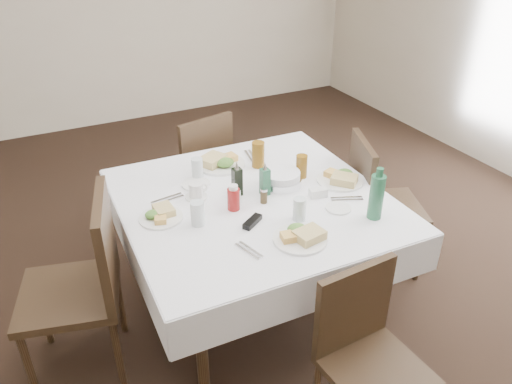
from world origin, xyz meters
TOP-DOWN VIEW (x-y plane):
  - ground_plane at (0.00, 0.00)m, footprint 7.00×7.00m
  - room_shell at (0.00, 0.00)m, footprint 6.04×7.04m
  - dining_table at (0.11, 0.05)m, footprint 1.48×1.48m
  - chair_north at (0.15, 1.03)m, footprint 0.52×0.52m
  - chair_south at (0.18, -0.92)m, footprint 0.43×0.43m
  - chair_east at (0.99, 0.04)m, footprint 0.58×0.58m
  - chair_west at (-0.84, -0.00)m, footprint 0.59×0.59m
  - meal_north at (0.10, 0.51)m, footprint 0.31×0.31m
  - meal_south at (0.14, -0.41)m, footprint 0.27×0.27m
  - meal_east at (0.66, -0.01)m, footprint 0.28×0.28m
  - meal_west at (-0.42, 0.09)m, footprint 0.23×0.23m
  - side_plate_a at (-0.12, 0.34)m, footprint 0.17×0.17m
  - side_plate_b at (0.47, -0.25)m, footprint 0.14×0.14m
  - water_n at (-0.08, 0.42)m, footprint 0.07×0.07m
  - water_s at (0.23, -0.25)m, footprint 0.07×0.07m
  - water_e at (0.51, 0.20)m, footprint 0.06×0.06m
  - water_w at (-0.26, -0.05)m, footprint 0.07×0.07m
  - iced_tea_a at (0.31, 0.40)m, footprint 0.08×0.08m
  - iced_tea_b at (0.48, 0.15)m, footprint 0.07×0.07m
  - bread_basket at (0.33, 0.13)m, footprint 0.25×0.25m
  - oil_cruet_dark at (0.05, 0.13)m, footprint 0.05×0.05m
  - oil_cruet_green at (0.19, 0.07)m, footprint 0.05×0.05m
  - ketchup_bottle at (-0.03, 0.00)m, footprint 0.07×0.07m
  - salt_shaker at (0.02, 0.06)m, footprint 0.03×0.03m
  - pepper_shaker at (0.14, -0.01)m, footprint 0.04×0.04m
  - coffee_mug at (-0.17, 0.21)m, footprint 0.14×0.12m
  - sunglasses at (-0.01, -0.18)m, footprint 0.14×0.11m
  - green_bottle at (0.59, -0.40)m, footprint 0.08×0.08m
  - sugar_caddy at (0.45, -0.09)m, footprint 0.11×0.07m
  - cutlery_n at (0.33, 0.55)m, footprint 0.07×0.18m
  - cutlery_s at (-0.13, -0.38)m, footprint 0.08×0.17m
  - cutlery_e at (0.57, -0.19)m, footprint 0.18×0.11m
  - cutlery_w at (-0.33, 0.25)m, footprint 0.19×0.07m

SIDE VIEW (x-z plane):
  - ground_plane at x=0.00m, z-range 0.00..0.00m
  - chair_south at x=0.18m, z-range 0.06..0.92m
  - chair_north at x=0.15m, z-range 0.07..0.98m
  - chair_east at x=0.99m, z-range 0.07..1.01m
  - chair_west at x=-0.84m, z-range 0.07..1.10m
  - dining_table at x=0.11m, z-range 0.31..1.07m
  - cutlery_s at x=-0.13m, z-range 0.76..0.77m
  - cutlery_n at x=0.33m, z-range 0.76..0.77m
  - cutlery_e at x=0.57m, z-range 0.76..0.77m
  - cutlery_w at x=-0.33m, z-range 0.76..0.77m
  - side_plate_b at x=0.47m, z-range 0.76..0.77m
  - side_plate_a at x=-0.12m, z-range 0.76..0.77m
  - sunglasses at x=-0.01m, z-range 0.76..0.79m
  - meal_west at x=-0.42m, z-range 0.76..0.81m
  - meal_south at x=0.14m, z-range 0.76..0.81m
  - meal_east at x=0.66m, z-range 0.76..0.82m
  - sugar_caddy at x=0.45m, z-range 0.76..0.81m
  - meal_north at x=0.10m, z-range 0.75..0.82m
  - salt_shaker at x=0.02m, z-range 0.76..0.84m
  - bread_basket at x=0.33m, z-range 0.76..0.84m
  - coffee_mug at x=-0.17m, z-range 0.76..0.85m
  - pepper_shaker at x=0.14m, z-range 0.76..0.85m
  - water_e at x=0.51m, z-range 0.76..0.88m
  - water_s at x=0.23m, z-range 0.76..0.89m
  - water_n at x=-0.08m, z-range 0.76..0.89m
  - water_w at x=-0.26m, z-range 0.76..0.89m
  - ketchup_bottle at x=-0.03m, z-range 0.76..0.90m
  - iced_tea_b at x=0.48m, z-range 0.76..0.90m
  - iced_tea_a at x=0.31m, z-range 0.76..0.93m
  - oil_cruet_green at x=0.19m, z-range 0.75..0.95m
  - oil_cruet_dark at x=0.05m, z-range 0.75..0.96m
  - green_bottle at x=0.59m, z-range 0.75..1.04m
  - room_shell at x=0.00m, z-range 0.31..3.11m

